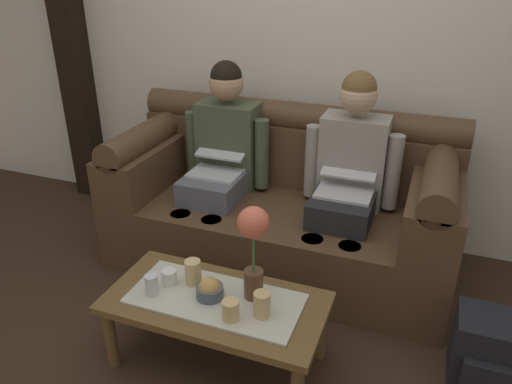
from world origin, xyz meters
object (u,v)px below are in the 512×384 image
Objects in this scene: snack_bowl at (210,290)px; cup_near_right at (170,277)px; person_right at (349,173)px; coffee_table at (216,307)px; cup_far_left at (231,310)px; backpack_right at (486,352)px; person_left at (222,155)px; flower_vase at (253,241)px; cup_far_center at (152,285)px; couch at (282,206)px; cup_far_right at (193,272)px; cup_near_left at (262,304)px.

cup_near_right is at bearing 174.54° from snack_bowl.
person_right reaches higher than coffee_table.
backpack_right is at bearing 21.51° from cup_far_left.
person_left is 1.10m from coffee_table.
flower_vase is 0.53m from cup_far_center.
snack_bowl is 0.36× the size of backpack_right.
couch reaches higher than flower_vase.
cup_far_left is at bearing -101.17° from flower_vase.
coffee_table is 11.04× the size of cup_far_left.
coffee_table is 8.28× the size of cup_far_right.
cup_near_left is at bearing -98.88° from person_right.
person_right is at bearing 67.75° from coffee_table.
snack_bowl is 0.27m from cup_far_center.
person_right reaches higher than couch.
snack_bowl is at bearing -113.47° from person_right.
flower_vase is at bearing 24.67° from coffee_table.
backpack_right is at bearing -39.85° from person_right.
backpack_right is (1.43, 0.29, -0.24)m from cup_near_right.
backpack_right is (1.33, 0.25, -0.26)m from cup_far_right.
person_right is at bearing -0.38° from couch.
coffee_table is at bearing -67.74° from person_left.
cup_near_right is 0.11m from cup_far_right.
backpack_right is (1.47, 0.39, -0.25)m from cup_far_center.
couch is at bearing 0.40° from person_left.
cup_far_center reaches higher than coffee_table.
snack_bowl is 0.14m from cup_far_right.
cup_near_left is at bearing 30.72° from cup_far_left.
person_left is 10.02× the size of cup_far_right.
cup_near_right is at bearing -155.00° from cup_far_right.
cup_far_right is at bearing -99.00° from couch.
coffee_table is 1.23m from backpack_right.
cup_far_right reaches higher than snack_bowl.
cup_far_right is at bearing -169.49° from backpack_right.
backpack_right is at bearing -22.57° from person_left.
cup_far_right is (-0.54, -0.90, -0.22)m from person_right.
cup_far_left is (-0.12, -0.07, -0.01)m from cup_near_left.
person_left is (-0.40, -0.00, 0.28)m from couch.
snack_bowl is at bearing 16.00° from cup_far_center.
couch is at bearing 179.62° from person_right.
snack_bowl is 1.27m from backpack_right.
flower_vase is at bearing 78.83° from cup_far_left.
cup_far_left is (0.12, -0.11, 0.10)m from coffee_table.
cup_near_left is at bearing -6.57° from cup_near_right.
backpack_right is at bearing 14.82° from cup_far_center.
flower_vase is 3.73× the size of cup_far_right.
snack_bowl is (0.37, -0.97, -0.24)m from person_left.
couch reaches higher than coffee_table.
person_left is 9.77× the size of snack_bowl.
cup_far_right is (0.25, -0.90, -0.22)m from person_left.
coffee_table is at bearing -165.22° from backpack_right.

